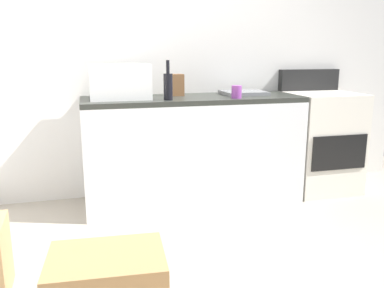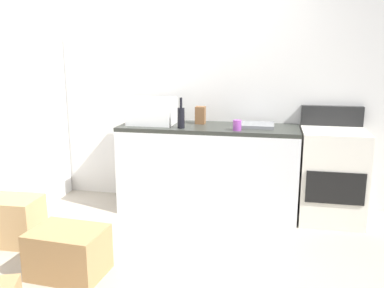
% 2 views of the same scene
% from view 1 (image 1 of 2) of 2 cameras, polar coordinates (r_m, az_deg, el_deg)
% --- Properties ---
extents(ground_plane, '(6.00, 6.00, 0.00)m').
position_cam_1_polar(ground_plane, '(2.42, 0.57, -18.35)').
color(ground_plane, '#9E9384').
extents(wall_back, '(5.00, 0.10, 2.60)m').
position_cam_1_polar(wall_back, '(3.59, -6.16, 13.52)').
color(wall_back, silver).
rests_on(wall_back, ground_plane).
extents(kitchen_counter, '(1.80, 0.60, 0.90)m').
position_cam_1_polar(kitchen_counter, '(3.40, 0.09, -0.81)').
color(kitchen_counter, silver).
rests_on(kitchen_counter, ground_plane).
extents(stove_oven, '(0.60, 0.61, 1.10)m').
position_cam_1_polar(stove_oven, '(3.89, 17.70, 0.55)').
color(stove_oven, silver).
rests_on(stove_oven, ground_plane).
extents(microwave, '(0.46, 0.34, 0.27)m').
position_cam_1_polar(microwave, '(3.20, -10.27, 8.74)').
color(microwave, white).
rests_on(microwave, kitchen_counter).
extents(sink_basin, '(0.36, 0.32, 0.03)m').
position_cam_1_polar(sink_basin, '(3.53, 7.33, 7.24)').
color(sink_basin, slate).
rests_on(sink_basin, kitchen_counter).
extents(wine_bottle, '(0.07, 0.07, 0.30)m').
position_cam_1_polar(wine_bottle, '(3.08, -3.42, 8.29)').
color(wine_bottle, black).
rests_on(wine_bottle, kitchen_counter).
extents(coffee_mug, '(0.08, 0.08, 0.10)m').
position_cam_1_polar(coffee_mug, '(3.23, 6.35, 7.37)').
color(coffee_mug, purple).
rests_on(coffee_mug, kitchen_counter).
extents(knife_block, '(0.10, 0.10, 0.18)m').
position_cam_1_polar(knife_block, '(3.40, -2.11, 8.40)').
color(knife_block, brown).
rests_on(knife_block, kitchen_counter).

